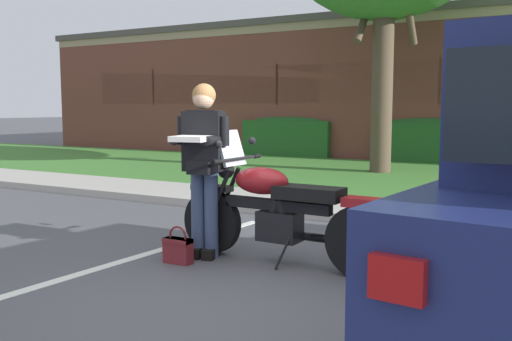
{
  "coord_description": "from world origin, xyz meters",
  "views": [
    {
      "loc": [
        1.96,
        -3.85,
        1.47
      ],
      "look_at": [
        -0.71,
        0.98,
        0.85
      ],
      "focal_mm": 39.18,
      "sensor_mm": 36.0,
      "label": 1
    }
  ],
  "objects": [
    {
      "name": "ground_plane",
      "position": [
        0.0,
        0.0,
        0.0
      ],
      "size": [
        140.0,
        140.0,
        0.0
      ],
      "primitive_type": "plane",
      "color": "#4C4C51"
    },
    {
      "name": "curb_strip",
      "position": [
        0.0,
        2.93,
        0.06
      ],
      "size": [
        60.0,
        0.2,
        0.12
      ],
      "primitive_type": "cube",
      "color": "#ADA89E",
      "rests_on": "ground"
    },
    {
      "name": "concrete_walk",
      "position": [
        0.0,
        3.78,
        0.04
      ],
      "size": [
        60.0,
        1.5,
        0.08
      ],
      "primitive_type": "cube",
      "color": "#ADA89E",
      "rests_on": "ground"
    },
    {
      "name": "grass_lawn",
      "position": [
        0.0,
        7.71,
        0.03
      ],
      "size": [
        60.0,
        6.36,
        0.06
      ],
      "primitive_type": "cube",
      "color": "#3D752D",
      "rests_on": "ground"
    },
    {
      "name": "stall_stripe_0",
      "position": [
        -1.7,
        0.2,
        0.0
      ],
      "size": [
        0.51,
        4.39,
        0.01
      ],
      "primitive_type": "cube",
      "rotation": [
        0.0,
        0.0,
        -0.09
      ],
      "color": "silver",
      "rests_on": "ground"
    },
    {
      "name": "stall_stripe_1",
      "position": [
        1.15,
        0.2,
        0.0
      ],
      "size": [
        0.51,
        4.39,
        0.01
      ],
      "primitive_type": "cube",
      "rotation": [
        0.0,
        0.0,
        -0.09
      ],
      "color": "silver",
      "rests_on": "ground"
    },
    {
      "name": "motorcycle",
      "position": [
        -0.25,
        0.78,
        0.49
      ],
      "size": [
        2.24,
        0.82,
        1.26
      ],
      "color": "black",
      "rests_on": "ground"
    },
    {
      "name": "rider_person",
      "position": [
        -1.1,
        0.61,
        1.01
      ],
      "size": [
        0.53,
        0.63,
        1.7
      ],
      "color": "black",
      "rests_on": "ground"
    },
    {
      "name": "handbag",
      "position": [
        -1.2,
        0.33,
        0.14
      ],
      "size": [
        0.28,
        0.13,
        0.36
      ],
      "color": "maroon",
      "rests_on": "ground"
    },
    {
      "name": "hedge_left",
      "position": [
        -5.25,
        11.25,
        0.65
      ],
      "size": [
        2.77,
        0.9,
        1.24
      ],
      "color": "#235623",
      "rests_on": "ground"
    },
    {
      "name": "hedge_center_left",
      "position": [
        -1.01,
        11.25,
        0.65
      ],
      "size": [
        3.02,
        0.9,
        1.24
      ],
      "color": "#235623",
      "rests_on": "ground"
    },
    {
      "name": "brick_building",
      "position": [
        -0.91,
        16.86,
        2.06
      ],
      "size": [
        27.66,
        11.81,
        4.12
      ],
      "color": "brown",
      "rests_on": "ground"
    }
  ]
}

